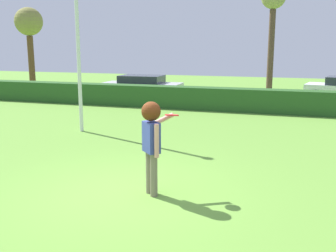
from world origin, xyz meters
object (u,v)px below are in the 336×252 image
Objects in this scene: lamppost at (78,36)px; maple_tree at (29,25)px; parked_car_silver at (142,86)px; frisbee at (172,115)px; person at (152,135)px; birch_tree at (273,6)px.

maple_tree is at bearing 132.31° from lamppost.
lamppost is 8.69m from parked_car_silver.
parked_car_silver is at bearing 114.36° from frisbee.
maple_tree is at bearing 133.51° from frisbee.
lamppost is 1.06× the size of maple_tree.
frisbee is (0.28, 0.36, 0.33)m from person.
person is at bearing -128.33° from frisbee.
parked_car_silver is at bearing 112.71° from person.
frisbee reaches higher than parked_car_silver.
lamppost is at bearing 136.49° from frisbee.
parked_car_silver is 0.80× the size of maple_tree.
maple_tree reaches higher than frisbee.
parked_car_silver is at bearing 97.98° from lamppost.
birch_tree is (6.20, 5.79, 4.43)m from parked_car_silver.
person is 6.59m from lamppost.
person is at bearing -47.62° from lamppost.
birch_tree is 15.79m from maple_tree.
frisbee is 6.45m from lamppost.
person is 0.56m from frisbee.
lamppost is (-4.53, 4.30, 1.60)m from frisbee.
person is 0.42× the size of parked_car_silver.
maple_tree is at bearing -170.88° from birch_tree.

